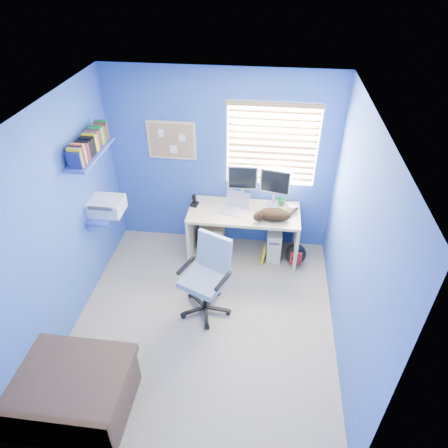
# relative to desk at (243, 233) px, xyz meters

# --- Properties ---
(floor) EXTENTS (3.00, 3.20, 0.00)m
(floor) POSITION_rel_desk_xyz_m (-0.34, -1.26, -0.37)
(floor) COLOR tan
(floor) RESTS_ON ground
(ceiling) EXTENTS (3.00, 3.20, 0.00)m
(ceiling) POSITION_rel_desk_xyz_m (-0.34, -1.26, 2.13)
(ceiling) COLOR white
(ceiling) RESTS_ON wall_back
(wall_back) EXTENTS (3.00, 0.01, 2.50)m
(wall_back) POSITION_rel_desk_xyz_m (-0.34, 0.34, 0.88)
(wall_back) COLOR #2D63B0
(wall_back) RESTS_ON ground
(wall_front) EXTENTS (3.00, 0.01, 2.50)m
(wall_front) POSITION_rel_desk_xyz_m (-0.34, -2.86, 0.88)
(wall_front) COLOR #2D63B0
(wall_front) RESTS_ON ground
(wall_left) EXTENTS (0.01, 3.20, 2.50)m
(wall_left) POSITION_rel_desk_xyz_m (-1.84, -1.26, 0.88)
(wall_left) COLOR #2D63B0
(wall_left) RESTS_ON ground
(wall_right) EXTENTS (0.01, 3.20, 2.50)m
(wall_right) POSITION_rel_desk_xyz_m (1.16, -1.26, 0.88)
(wall_right) COLOR #2D63B0
(wall_right) RESTS_ON ground
(desk) EXTENTS (1.48, 0.65, 0.74)m
(desk) POSITION_rel_desk_xyz_m (0.00, 0.00, 0.00)
(desk) COLOR #DBC17E
(desk) RESTS_ON floor
(laptop) EXTENTS (0.40, 0.35, 0.22)m
(laptop) POSITION_rel_desk_xyz_m (-0.13, -0.01, 0.48)
(laptop) COLOR silver
(laptop) RESTS_ON desk
(monitor_left) EXTENTS (0.40, 0.13, 0.54)m
(monitor_left) POSITION_rel_desk_xyz_m (-0.05, 0.26, 0.64)
(monitor_left) COLOR silver
(monitor_left) RESTS_ON desk
(monitor_right) EXTENTS (0.42, 0.20, 0.54)m
(monitor_right) POSITION_rel_desk_xyz_m (0.38, 0.21, 0.64)
(monitor_right) COLOR silver
(monitor_right) RESTS_ON desk
(phone) EXTENTS (0.11, 0.13, 0.17)m
(phone) POSITION_rel_desk_xyz_m (-0.68, 0.06, 0.45)
(phone) COLOR black
(phone) RESTS_ON desk
(mug) EXTENTS (0.10, 0.09, 0.10)m
(mug) POSITION_rel_desk_xyz_m (0.49, 0.21, 0.42)
(mug) COLOR #167935
(mug) RESTS_ON desk
(cd_spindle) EXTENTS (0.13, 0.13, 0.07)m
(cd_spindle) POSITION_rel_desk_xyz_m (0.63, 0.12, 0.41)
(cd_spindle) COLOR silver
(cd_spindle) RESTS_ON desk
(cat) EXTENTS (0.48, 0.38, 0.15)m
(cat) POSITION_rel_desk_xyz_m (0.40, -0.14, 0.45)
(cat) COLOR black
(cat) RESTS_ON desk
(tower_pc) EXTENTS (0.20, 0.44, 0.45)m
(tower_pc) POSITION_rel_desk_xyz_m (0.43, 0.06, -0.14)
(tower_pc) COLOR beige
(tower_pc) RESTS_ON floor
(drawer_boxes) EXTENTS (0.35, 0.28, 0.41)m
(drawer_boxes) POSITION_rel_desk_xyz_m (-0.45, 0.10, -0.17)
(drawer_boxes) COLOR tan
(drawer_boxes) RESTS_ON floor
(yellow_book) EXTENTS (0.03, 0.17, 0.24)m
(yellow_book) POSITION_rel_desk_xyz_m (0.29, -0.14, -0.25)
(yellow_book) COLOR yellow
(yellow_book) RESTS_ON floor
(backpack) EXTENTS (0.31, 0.26, 0.33)m
(backpack) POSITION_rel_desk_xyz_m (0.74, -0.11, -0.20)
(backpack) COLOR black
(backpack) RESTS_ON floor
(bed_corner) EXTENTS (1.11, 0.79, 0.53)m
(bed_corner) POSITION_rel_desk_xyz_m (-1.42, -2.49, -0.10)
(bed_corner) COLOR #4F3926
(bed_corner) RESTS_ON floor
(office_chair) EXTENTS (0.76, 0.76, 0.99)m
(office_chair) POSITION_rel_desk_xyz_m (-0.34, -1.06, -0.00)
(office_chair) COLOR black
(office_chair) RESTS_ON floor
(window_blinds) EXTENTS (1.15, 0.05, 1.10)m
(window_blinds) POSITION_rel_desk_xyz_m (0.31, 0.31, 1.18)
(window_blinds) COLOR white
(window_blinds) RESTS_ON ground
(corkboard) EXTENTS (0.64, 0.02, 0.52)m
(corkboard) POSITION_rel_desk_xyz_m (-0.99, 0.33, 1.18)
(corkboard) COLOR #DBC17E
(corkboard) RESTS_ON ground
(wall_shelves) EXTENTS (0.42, 0.90, 1.05)m
(wall_shelves) POSITION_rel_desk_xyz_m (-1.70, -0.51, 1.06)
(wall_shelves) COLOR #324DB9
(wall_shelves) RESTS_ON ground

